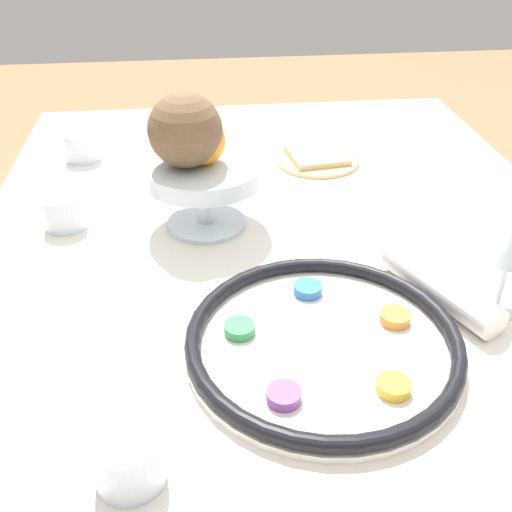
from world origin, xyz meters
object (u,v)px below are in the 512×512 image
(seder_plate, at_px, (323,341))
(cup_far, at_px, (129,459))
(coconut, at_px, (185,130))
(napkin_roll, at_px, (441,287))
(orange_fruit, at_px, (202,141))
(fruit_stand, at_px, (204,178))
(cup_near, at_px, (64,211))
(bread_plate, at_px, (317,158))
(cup_mid, at_px, (82,146))

(seder_plate, height_order, cup_far, cup_far)
(coconut, xyz_separation_m, napkin_roll, (-0.25, -0.35, -0.15))
(orange_fruit, relative_size, cup_far, 1.04)
(seder_plate, relative_size, fruit_stand, 1.75)
(seder_plate, distance_m, orange_fruit, 0.39)
(cup_near, height_order, cup_far, same)
(seder_plate, xyz_separation_m, cup_near, (0.36, 0.38, 0.01))
(seder_plate, relative_size, coconut, 2.98)
(fruit_stand, distance_m, orange_fruit, 0.07)
(fruit_stand, distance_m, cup_far, 0.52)
(coconut, xyz_separation_m, cup_far, (-0.50, 0.07, -0.15))
(seder_plate, xyz_separation_m, orange_fruit, (0.34, 0.14, 0.14))
(coconut, relative_size, cup_near, 1.63)
(bread_plate, bearing_deg, seder_plate, 169.56)
(napkin_roll, height_order, cup_mid, cup_mid)
(seder_plate, height_order, cup_near, cup_near)
(napkin_roll, relative_size, cup_mid, 2.76)
(seder_plate, relative_size, cup_mid, 4.87)
(coconut, relative_size, cup_far, 1.63)
(napkin_roll, distance_m, cup_mid, 0.80)
(fruit_stand, bearing_deg, coconut, 103.98)
(napkin_roll, bearing_deg, fruit_stand, 51.72)
(cup_far, bearing_deg, bread_plate, -24.46)
(seder_plate, relative_size, cup_near, 4.87)
(bread_plate, relative_size, cup_mid, 2.46)
(coconut, distance_m, cup_far, 0.53)
(orange_fruit, xyz_separation_m, napkin_roll, (-0.25, -0.32, -0.13))
(bread_plate, xyz_separation_m, cup_near, (-0.22, 0.48, 0.02))
(napkin_roll, bearing_deg, cup_far, 120.99)
(seder_plate, bearing_deg, bread_plate, -10.44)
(seder_plate, bearing_deg, cup_far, 125.70)
(cup_near, xyz_separation_m, cup_mid, (0.28, 0.01, 0.00))
(fruit_stand, xyz_separation_m, cup_far, (-0.51, 0.10, -0.06))
(napkin_roll, bearing_deg, cup_mid, 45.42)
(bread_plate, distance_m, cup_far, 0.82)
(coconut, height_order, cup_mid, coconut)
(orange_fruit, bearing_deg, bread_plate, -44.80)
(coconut, height_order, bread_plate, coconut)
(cup_mid, bearing_deg, napkin_roll, -134.58)
(napkin_roll, bearing_deg, bread_plate, 9.06)
(fruit_stand, bearing_deg, orange_fruit, 175.05)
(fruit_stand, height_order, cup_mid, fruit_stand)
(fruit_stand, xyz_separation_m, cup_near, (0.02, 0.24, -0.06))
(bread_plate, height_order, napkin_roll, napkin_roll)
(coconut, height_order, cup_far, coconut)
(napkin_roll, height_order, cup_far, cup_far)
(bread_plate, relative_size, cup_far, 2.46)
(orange_fruit, distance_m, cup_mid, 0.42)
(fruit_stand, distance_m, cup_mid, 0.40)
(cup_far, bearing_deg, cup_mid, 10.49)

